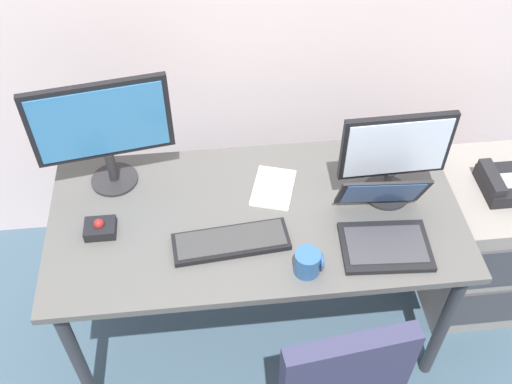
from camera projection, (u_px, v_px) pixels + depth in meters
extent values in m
plane|color=#395060|center=(256.00, 320.00, 2.75)|extent=(8.00, 8.00, 0.00)
cube|color=#504F4D|center=(256.00, 217.00, 2.22)|extent=(1.52, 0.74, 0.03)
cylinder|color=#2D2D33|center=(78.00, 360.00, 2.23)|extent=(0.05, 0.05, 0.71)
cylinder|color=#2D2D33|center=(443.00, 325.00, 2.33)|extent=(0.05, 0.05, 0.71)
cylinder|color=#2D2D33|center=(91.00, 231.00, 2.65)|extent=(0.05, 0.05, 0.71)
cylinder|color=#2D2D33|center=(400.00, 206.00, 2.75)|extent=(0.05, 0.05, 0.71)
cube|color=gray|center=(476.00, 239.00, 2.64)|extent=(0.42, 0.52, 0.68)
cube|color=#38383D|center=(511.00, 268.00, 2.35)|extent=(0.38, 0.01, 0.23)
cube|color=#38383D|center=(490.00, 307.00, 2.56)|extent=(0.38, 0.01, 0.23)
cube|color=black|center=(503.00, 185.00, 2.36)|extent=(0.17, 0.20, 0.06)
cube|color=black|center=(492.00, 178.00, 2.32)|extent=(0.05, 0.18, 0.04)
cube|color=gray|center=(512.00, 181.00, 2.33)|extent=(0.07, 0.08, 0.01)
cube|color=#31314E|center=(346.00, 378.00, 1.79)|extent=(0.40, 0.11, 0.42)
cylinder|color=#262628|center=(115.00, 179.00, 2.32)|extent=(0.18, 0.18, 0.01)
cylinder|color=#262628|center=(112.00, 166.00, 2.27)|extent=(0.04, 0.04, 0.13)
cube|color=black|center=(100.00, 121.00, 2.11)|extent=(0.50, 0.10, 0.32)
cube|color=teal|center=(101.00, 124.00, 2.10)|extent=(0.46, 0.08, 0.28)
cylinder|color=#262628|center=(386.00, 192.00, 2.27)|extent=(0.18, 0.18, 0.01)
cylinder|color=#262628|center=(388.00, 182.00, 2.23)|extent=(0.04, 0.04, 0.10)
cube|color=black|center=(396.00, 146.00, 2.10)|extent=(0.40, 0.03, 0.27)
cube|color=silver|center=(398.00, 149.00, 2.09)|extent=(0.37, 0.02, 0.23)
cube|color=black|center=(231.00, 242.00, 2.10)|extent=(0.42, 0.17, 0.02)
cube|color=#353535|center=(231.00, 239.00, 2.09)|extent=(0.39, 0.15, 0.01)
cube|color=black|center=(385.00, 247.00, 2.09)|extent=(0.32, 0.24, 0.02)
cube|color=#38383D|center=(386.00, 244.00, 2.08)|extent=(0.28, 0.18, 0.00)
cube|color=black|center=(382.00, 192.00, 2.12)|extent=(0.32, 0.13, 0.20)
cube|color=#335999|center=(382.00, 194.00, 2.12)|extent=(0.28, 0.11, 0.18)
cube|color=black|center=(100.00, 229.00, 2.13)|extent=(0.11, 0.09, 0.04)
sphere|color=maroon|center=(99.00, 224.00, 2.11)|extent=(0.04, 0.04, 0.04)
cylinder|color=#2C568C|center=(307.00, 263.00, 2.00)|extent=(0.09, 0.09, 0.09)
torus|color=#2D508D|center=(321.00, 261.00, 2.00)|extent=(0.01, 0.06, 0.06)
cube|color=white|center=(273.00, 188.00, 2.29)|extent=(0.20, 0.24, 0.01)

